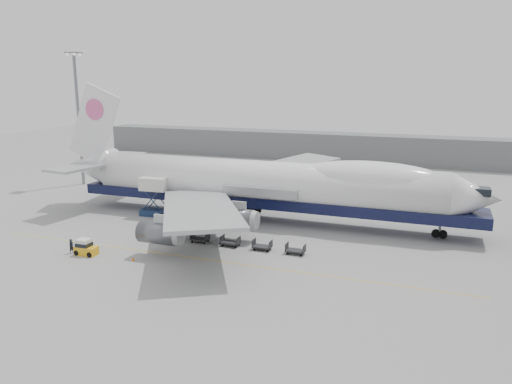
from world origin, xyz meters
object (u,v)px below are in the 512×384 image
at_px(baggage_tug, 85,248).
at_px(catering_truck, 155,194).
at_px(airliner, 266,183).
at_px(ground_worker, 71,246).

bearing_deg(baggage_tug, catering_truck, 93.37).
bearing_deg(airliner, baggage_tug, -125.51).
bearing_deg(ground_worker, airliner, -29.39).
distance_m(airliner, catering_truck, 17.18).
height_order(airliner, ground_worker, airliner).
height_order(catering_truck, baggage_tug, catering_truck).
bearing_deg(catering_truck, ground_worker, -95.95).
distance_m(catering_truck, baggage_tug, 18.22).
xyz_separation_m(catering_truck, ground_worker, (-0.53, -18.19, -2.52)).
bearing_deg(ground_worker, catering_truck, 7.39).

